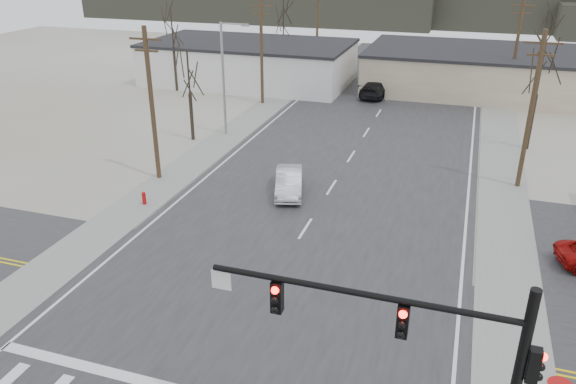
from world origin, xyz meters
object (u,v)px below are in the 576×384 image
traffic_signal_mast (442,357)px  fire_hydrant (144,198)px  car_far_a (378,88)px  car_far_b (383,63)px  sedan_crossing (289,182)px

traffic_signal_mast → fire_hydrant: (-18.09, 14.20, -4.22)m
car_far_a → fire_hydrant: bearing=84.0°
fire_hydrant → car_far_b: (7.45, 43.27, 0.35)m
traffic_signal_mast → sedan_crossing: (-10.25, 18.51, -3.87)m
car_far_b → fire_hydrant: bearing=-104.5°
car_far_b → sedan_crossing: bearing=-94.2°
fire_hydrant → sedan_crossing: 8.95m
car_far_b → traffic_signal_mast: bearing=-84.3°
traffic_signal_mast → car_far_a: (-9.07, 44.22, -3.78)m
traffic_signal_mast → car_far_a: bearing=101.6°
fire_hydrant → sedan_crossing: (7.84, 4.31, 0.36)m
traffic_signal_mast → car_far_b: bearing=100.5°
traffic_signal_mast → car_far_a: size_ratio=1.52×
sedan_crossing → car_far_a: car_far_a is taller
traffic_signal_mast → car_far_a: traffic_signal_mast is taller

